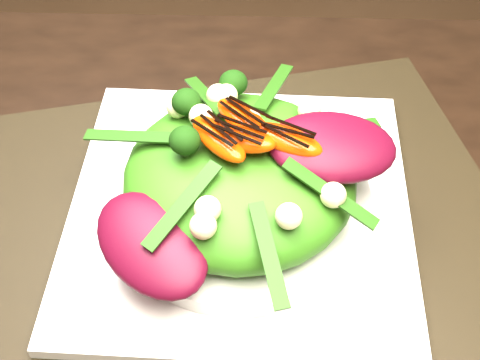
{
  "coord_description": "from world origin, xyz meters",
  "views": [
    {
      "loc": [
        0.3,
        -0.18,
        1.18
      ],
      "look_at": [
        0.29,
        0.16,
        0.8
      ],
      "focal_mm": 48.0,
      "sensor_mm": 36.0,
      "label": 1
    }
  ],
  "objects_px": {
    "plate_base": "(240,208)",
    "lettuce_mound": "(240,176)",
    "orange_segment": "(222,136)",
    "salad_bowl": "(240,198)",
    "placemat": "(240,214)"
  },
  "relations": [
    {
      "from": "placemat",
      "to": "salad_bowl",
      "type": "bearing_deg",
      "value": 0.0
    },
    {
      "from": "plate_base",
      "to": "orange_segment",
      "type": "distance_m",
      "value": 0.08
    },
    {
      "from": "plate_base",
      "to": "salad_bowl",
      "type": "relative_size",
      "value": 1.31
    },
    {
      "from": "placemat",
      "to": "orange_segment",
      "type": "relative_size",
      "value": 7.75
    },
    {
      "from": "salad_bowl",
      "to": "orange_segment",
      "type": "bearing_deg",
      "value": 156.1
    },
    {
      "from": "plate_base",
      "to": "orange_segment",
      "type": "bearing_deg",
      "value": 156.1
    },
    {
      "from": "plate_base",
      "to": "salad_bowl",
      "type": "distance_m",
      "value": 0.01
    },
    {
      "from": "placemat",
      "to": "lettuce_mound",
      "type": "relative_size",
      "value": 2.38
    },
    {
      "from": "orange_segment",
      "to": "salad_bowl",
      "type": "bearing_deg",
      "value": -23.9
    },
    {
      "from": "lettuce_mound",
      "to": "placemat",
      "type": "bearing_deg",
      "value": 0.0
    },
    {
      "from": "lettuce_mound",
      "to": "orange_segment",
      "type": "bearing_deg",
      "value": 156.1
    },
    {
      "from": "placemat",
      "to": "plate_base",
      "type": "height_order",
      "value": "plate_base"
    },
    {
      "from": "plate_base",
      "to": "lettuce_mound",
      "type": "xyz_separation_m",
      "value": [
        0.0,
        -0.0,
        0.04
      ]
    },
    {
      "from": "placemat",
      "to": "plate_base",
      "type": "xyz_separation_m",
      "value": [
        0.0,
        0.0,
        0.01
      ]
    },
    {
      "from": "salad_bowl",
      "to": "plate_base",
      "type": "bearing_deg",
      "value": 90.0
    }
  ]
}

